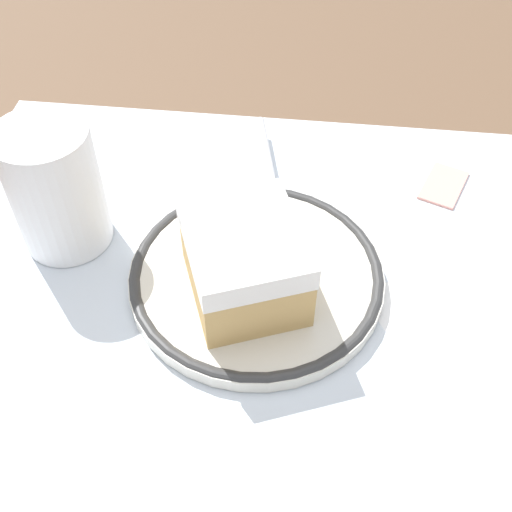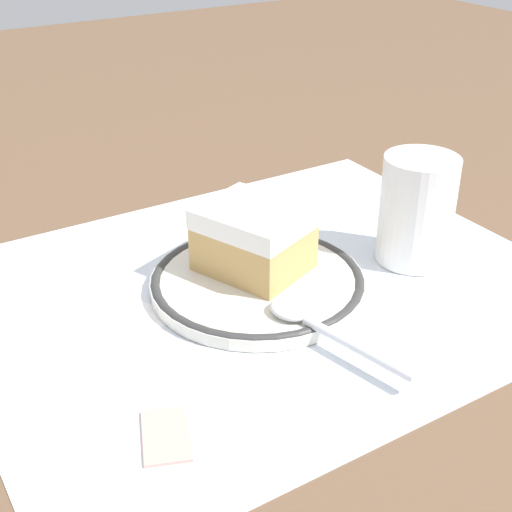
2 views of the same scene
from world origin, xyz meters
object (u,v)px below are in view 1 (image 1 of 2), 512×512
object	(u,v)px
cup	(58,195)
napkin	(493,331)
spoon	(272,189)
plate	(256,278)
sugar_packet	(444,183)
cake_slice	(247,262)

from	to	relation	value
cup	napkin	world-z (taller)	cup
spoon	cup	bearing A→B (deg)	19.95
plate	cup	bearing A→B (deg)	-11.97
cup	sugar_packet	distance (m)	0.31
cup	plate	bearing A→B (deg)	168.03
cake_slice	cup	size ratio (longest dim) A/B	1.09
cup	sugar_packet	size ratio (longest dim) A/B	1.97
cake_slice	napkin	distance (m)	0.17
cake_slice	spoon	xyz separation A→B (m)	(-0.01, -0.10, -0.02)
cake_slice	sugar_packet	world-z (taller)	cake_slice
cup	sugar_packet	xyz separation A→B (m)	(-0.29, -0.09, -0.04)
plate	cup	distance (m)	0.16
spoon	napkin	bearing A→B (deg)	146.10
napkin	plate	bearing A→B (deg)	-7.81
plate	spoon	xyz separation A→B (m)	(-0.00, -0.09, 0.01)
spoon	plate	bearing A→B (deg)	88.19
plate	spoon	size ratio (longest dim) A/B	1.36
spoon	sugar_packet	bearing A→B (deg)	-165.18
plate	napkin	size ratio (longest dim) A/B	1.35
cup	napkin	size ratio (longest dim) A/B	0.73
sugar_packet	cake_slice	bearing A→B (deg)	42.91
spoon	cup	xyz separation A→B (m)	(0.15, 0.05, 0.03)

